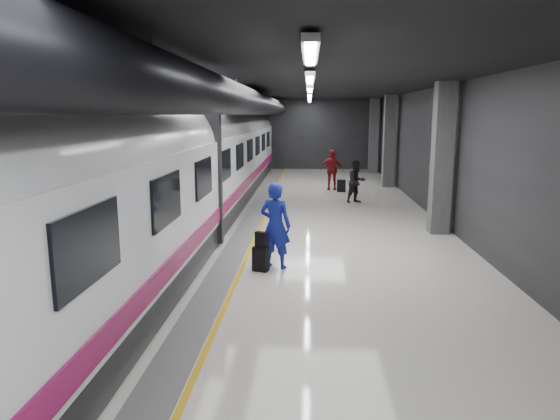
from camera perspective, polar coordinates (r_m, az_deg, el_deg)
name	(u,v)px	position (r m, az deg, el deg)	size (l,w,h in m)	color
ground	(286,247)	(13.60, 0.69, -4.29)	(40.00, 40.00, 0.00)	white
platform_hall	(278,115)	(14.09, -0.28, 10.79)	(10.02, 40.02, 4.51)	black
train	(165,171)	(13.74, -12.98, 4.38)	(3.05, 38.00, 4.05)	black
traveler_main	(275,226)	(11.61, -0.53, -1.79)	(0.74, 0.48, 2.02)	#171EB0
suitcase_main	(261,259)	(11.54, -2.22, -5.61)	(0.35, 0.22, 0.57)	black
shoulder_bag	(261,239)	(11.42, -2.16, -3.37)	(0.27, 0.14, 0.36)	black
traveler_far_a	(357,182)	(20.56, 8.75, 3.21)	(0.84, 0.66, 1.73)	black
traveler_far_b	(332,170)	(24.02, 5.93, 4.59)	(1.12, 0.47, 1.92)	maroon
suitcase_far	(341,186)	(23.53, 7.02, 2.78)	(0.38, 0.25, 0.56)	black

